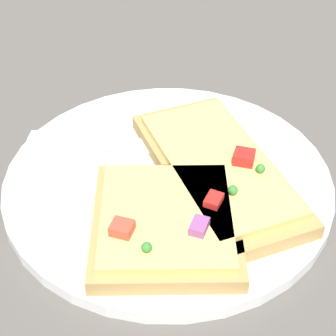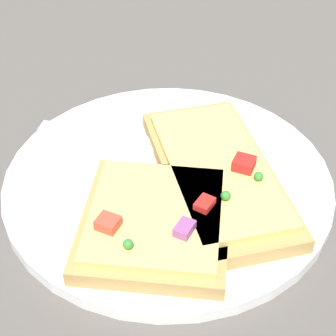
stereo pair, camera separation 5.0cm
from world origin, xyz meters
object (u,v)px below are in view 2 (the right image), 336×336
plate (168,181)px  fork (136,192)px  knife (121,140)px  pizza_slice_main (218,173)px  pizza_slice_corner (155,221)px

plate → fork: fork is taller
plate → knife: (-0.07, 0.00, 0.01)m
pizza_slice_main → fork: bearing=-91.3°
fork → pizza_slice_main: pizza_slice_main is taller
knife → pizza_slice_corner: 0.12m
knife → pizza_slice_main: bearing=-18.7°
fork → knife: 0.08m
fork → pizza_slice_corner: bearing=-56.6°
knife → pizza_slice_main: size_ratio=0.81×
knife → plate: bearing=-34.2°
plate → pizza_slice_corner: pizza_slice_corner is taller
fork → knife: (-0.07, 0.04, -0.00)m
pizza_slice_corner → knife: bearing=-156.5°
pizza_slice_main → pizza_slice_corner: 0.08m
plate → pizza_slice_corner: bearing=-51.3°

